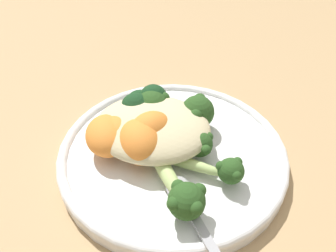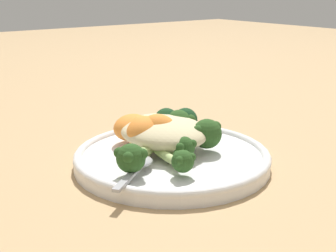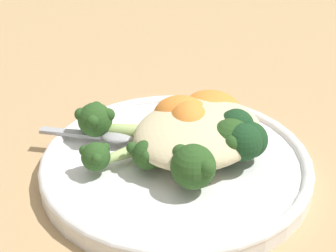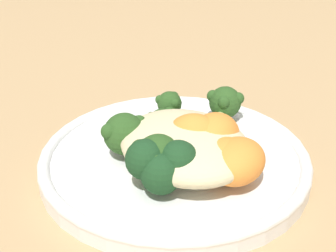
{
  "view_description": "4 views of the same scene",
  "coord_description": "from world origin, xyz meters",
  "px_view_note": "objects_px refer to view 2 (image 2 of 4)",
  "views": [
    {
      "loc": [
        0.06,
        -0.25,
        0.29
      ],
      "look_at": [
        0.0,
        0.02,
        0.05
      ],
      "focal_mm": 35.0,
      "sensor_mm": 36.0,
      "label": 1
    },
    {
      "loc": [
        0.49,
        -0.35,
        0.24
      ],
      "look_at": [
        -0.0,
        0.02,
        0.05
      ],
      "focal_mm": 50.0,
      "sensor_mm": 36.0,
      "label": 2
    },
    {
      "loc": [
        0.33,
        0.34,
        0.33
      ],
      "look_at": [
        0.02,
        0.02,
        0.06
      ],
      "focal_mm": 60.0,
      "sensor_mm": 36.0,
      "label": 3
    },
    {
      "loc": [
        -0.33,
        0.24,
        0.26
      ],
      "look_at": [
        -0.0,
        0.03,
        0.06
      ],
      "focal_mm": 50.0,
      "sensor_mm": 36.0,
      "label": 4
    }
  ],
  "objects_px": {
    "plate": "(172,157)",
    "quinoa_mound": "(164,131)",
    "broccoli_stalk_1": "(174,158)",
    "kale_tuft": "(176,124)",
    "sweet_potato_chunk_0": "(130,128)",
    "sweet_potato_chunk_2": "(140,128)",
    "broccoli_stalk_4": "(176,127)",
    "broccoli_stalk_2": "(177,147)",
    "spoon": "(139,165)",
    "sweet_potato_chunk_1": "(158,131)",
    "sweet_potato_chunk_3": "(144,132)",
    "broccoli_stalk_3": "(199,136)",
    "broccoli_stalk_0": "(135,156)"
  },
  "relations": [
    {
      "from": "sweet_potato_chunk_0",
      "to": "sweet_potato_chunk_2",
      "type": "xyz_separation_m",
      "value": [
        0.01,
        0.01,
        -0.0
      ]
    },
    {
      "from": "broccoli_stalk_0",
      "to": "broccoli_stalk_1",
      "type": "relative_size",
      "value": 0.85
    },
    {
      "from": "sweet_potato_chunk_3",
      "to": "broccoli_stalk_2",
      "type": "bearing_deg",
      "value": 15.21
    },
    {
      "from": "sweet_potato_chunk_1",
      "to": "sweet_potato_chunk_2",
      "type": "distance_m",
      "value": 0.04
    },
    {
      "from": "broccoli_stalk_4",
      "to": "sweet_potato_chunk_0",
      "type": "distance_m",
      "value": 0.07
    },
    {
      "from": "broccoli_stalk_2",
      "to": "broccoli_stalk_3",
      "type": "height_order",
      "value": "broccoli_stalk_3"
    },
    {
      "from": "sweet_potato_chunk_0",
      "to": "sweet_potato_chunk_1",
      "type": "xyz_separation_m",
      "value": [
        0.05,
        0.02,
        0.0
      ]
    },
    {
      "from": "broccoli_stalk_1",
      "to": "broccoli_stalk_2",
      "type": "xyz_separation_m",
      "value": [
        -0.03,
        0.02,
        0.0
      ]
    },
    {
      "from": "quinoa_mound",
      "to": "kale_tuft",
      "type": "relative_size",
      "value": 2.11
    },
    {
      "from": "quinoa_mound",
      "to": "broccoli_stalk_3",
      "type": "distance_m",
      "value": 0.05
    },
    {
      "from": "plate",
      "to": "spoon",
      "type": "xyz_separation_m",
      "value": [
        0.03,
        -0.07,
        0.01
      ]
    },
    {
      "from": "sweet_potato_chunk_0",
      "to": "sweet_potato_chunk_3",
      "type": "distance_m",
      "value": 0.04
    },
    {
      "from": "kale_tuft",
      "to": "spoon",
      "type": "height_order",
      "value": "kale_tuft"
    },
    {
      "from": "sweet_potato_chunk_2",
      "to": "spoon",
      "type": "height_order",
      "value": "sweet_potato_chunk_2"
    },
    {
      "from": "broccoli_stalk_2",
      "to": "sweet_potato_chunk_0",
      "type": "distance_m",
      "value": 0.09
    },
    {
      "from": "broccoli_stalk_0",
      "to": "sweet_potato_chunk_1",
      "type": "distance_m",
      "value": 0.08
    },
    {
      "from": "sweet_potato_chunk_0",
      "to": "kale_tuft",
      "type": "xyz_separation_m",
      "value": [
        0.03,
        0.06,
        0.0
      ]
    },
    {
      "from": "broccoli_stalk_4",
      "to": "quinoa_mound",
      "type": "bearing_deg",
      "value": 177.38
    },
    {
      "from": "broccoli_stalk_1",
      "to": "broccoli_stalk_2",
      "type": "bearing_deg",
      "value": 146.83
    },
    {
      "from": "plate",
      "to": "quinoa_mound",
      "type": "bearing_deg",
      "value": 169.01
    },
    {
      "from": "broccoli_stalk_3",
      "to": "spoon",
      "type": "height_order",
      "value": "broccoli_stalk_3"
    },
    {
      "from": "sweet_potato_chunk_3",
      "to": "kale_tuft",
      "type": "height_order",
      "value": "sweet_potato_chunk_3"
    },
    {
      "from": "broccoli_stalk_2",
      "to": "sweet_potato_chunk_2",
      "type": "relative_size",
      "value": 1.17
    },
    {
      "from": "quinoa_mound",
      "to": "broccoli_stalk_4",
      "type": "height_order",
      "value": "broccoli_stalk_4"
    },
    {
      "from": "broccoli_stalk_4",
      "to": "kale_tuft",
      "type": "height_order",
      "value": "same"
    },
    {
      "from": "sweet_potato_chunk_2",
      "to": "sweet_potato_chunk_1",
      "type": "bearing_deg",
      "value": 7.58
    },
    {
      "from": "broccoli_stalk_0",
      "to": "broccoli_stalk_2",
      "type": "height_order",
      "value": "broccoli_stalk_0"
    },
    {
      "from": "broccoli_stalk_2",
      "to": "spoon",
      "type": "height_order",
      "value": "broccoli_stalk_2"
    },
    {
      "from": "plate",
      "to": "sweet_potato_chunk_1",
      "type": "relative_size",
      "value": 4.99
    },
    {
      "from": "broccoli_stalk_1",
      "to": "broccoli_stalk_3",
      "type": "xyz_separation_m",
      "value": [
        -0.03,
        0.07,
        0.01
      ]
    },
    {
      "from": "broccoli_stalk_2",
      "to": "kale_tuft",
      "type": "xyz_separation_m",
      "value": [
        -0.06,
        0.05,
        0.01
      ]
    },
    {
      "from": "broccoli_stalk_1",
      "to": "broccoli_stalk_2",
      "type": "relative_size",
      "value": 1.58
    },
    {
      "from": "broccoli_stalk_2",
      "to": "kale_tuft",
      "type": "bearing_deg",
      "value": 122.7
    },
    {
      "from": "plate",
      "to": "sweet_potato_chunk_2",
      "type": "relative_size",
      "value": 4.1
    },
    {
      "from": "plate",
      "to": "kale_tuft",
      "type": "distance_m",
      "value": 0.06
    },
    {
      "from": "broccoli_stalk_1",
      "to": "sweet_potato_chunk_0",
      "type": "bearing_deg",
      "value": -175.82
    },
    {
      "from": "kale_tuft",
      "to": "sweet_potato_chunk_2",
      "type": "bearing_deg",
      "value": -112.06
    },
    {
      "from": "broccoli_stalk_4",
      "to": "sweet_potato_chunk_2",
      "type": "bearing_deg",
      "value": 129.33
    },
    {
      "from": "plate",
      "to": "kale_tuft",
      "type": "bearing_deg",
      "value": 136.37
    },
    {
      "from": "broccoli_stalk_2",
      "to": "broccoli_stalk_3",
      "type": "relative_size",
      "value": 0.75
    },
    {
      "from": "quinoa_mound",
      "to": "sweet_potato_chunk_0",
      "type": "relative_size",
      "value": 2.22
    },
    {
      "from": "broccoli_stalk_3",
      "to": "kale_tuft",
      "type": "height_order",
      "value": "kale_tuft"
    },
    {
      "from": "broccoli_stalk_0",
      "to": "kale_tuft",
      "type": "xyz_separation_m",
      "value": [
        -0.06,
        0.11,
        0.01
      ]
    },
    {
      "from": "quinoa_mound",
      "to": "spoon",
      "type": "distance_m",
      "value": 0.1
    },
    {
      "from": "plate",
      "to": "sweet_potato_chunk_2",
      "type": "height_order",
      "value": "sweet_potato_chunk_2"
    },
    {
      "from": "quinoa_mound",
      "to": "broccoli_stalk_3",
      "type": "relative_size",
      "value": 1.33
    },
    {
      "from": "broccoli_stalk_1",
      "to": "kale_tuft",
      "type": "height_order",
      "value": "kale_tuft"
    },
    {
      "from": "sweet_potato_chunk_0",
      "to": "sweet_potato_chunk_1",
      "type": "distance_m",
      "value": 0.05
    },
    {
      "from": "broccoli_stalk_0",
      "to": "sweet_potato_chunk_0",
      "type": "relative_size",
      "value": 1.69
    },
    {
      "from": "sweet_potato_chunk_0",
      "to": "plate",
      "type": "bearing_deg",
      "value": 16.97
    }
  ]
}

